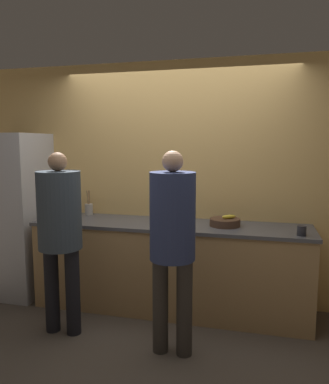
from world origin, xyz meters
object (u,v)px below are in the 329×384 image
object	(u,v)px
bottle_green	(174,215)
refrigerator	(18,215)
utensil_crock	(89,209)
person_center	(172,234)
fruit_bowl	(225,222)
cup_black	(302,231)
person_left	(60,225)

from	to	relation	value
bottle_green	refrigerator	bearing A→B (deg)	-177.58
utensil_crock	person_center	bearing A→B (deg)	-39.83
person_center	fruit_bowl	distance (m)	0.89
refrigerator	cup_black	size ratio (longest dim) A/B	21.01
person_left	person_center	bearing A→B (deg)	-4.74
refrigerator	person_center	world-z (taller)	refrigerator
person_center	fruit_bowl	bearing A→B (deg)	67.47
person_left	refrigerator	bearing A→B (deg)	143.01
person_left	bottle_green	size ratio (longest dim) A/B	8.92
bottle_green	cup_black	size ratio (longest dim) A/B	2.12
fruit_bowl	bottle_green	distance (m)	0.54
utensil_crock	cup_black	bearing A→B (deg)	-10.48
refrigerator	cup_black	distance (m)	3.04
refrigerator	bottle_green	distance (m)	1.81
refrigerator	person_left	bearing A→B (deg)	-36.99
utensil_crock	refrigerator	bearing A→B (deg)	-164.71
bottle_green	cup_black	bearing A→B (deg)	-12.87
refrigerator	fruit_bowl	distance (m)	2.34
bottle_green	person_left	bearing A→B (deg)	-137.27
fruit_bowl	utensil_crock	world-z (taller)	utensil_crock
fruit_bowl	bottle_green	world-z (taller)	bottle_green
fruit_bowl	utensil_crock	xyz separation A→B (m)	(-1.56, 0.20, 0.03)
person_left	person_center	size ratio (longest dim) A/B	0.99
person_center	cup_black	size ratio (longest dim) A/B	19.14
cup_black	refrigerator	bearing A→B (deg)	176.17
person_center	bottle_green	size ratio (longest dim) A/B	9.03
fruit_bowl	cup_black	bearing A→B (deg)	-17.69
refrigerator	utensil_crock	xyz separation A→B (m)	(0.78, 0.21, 0.07)
bottle_green	fruit_bowl	bearing A→B (deg)	-6.30
utensil_crock	bottle_green	xyz separation A→B (m)	(1.03, -0.14, 0.00)
person_left	utensil_crock	bearing A→B (deg)	100.33
bottle_green	utensil_crock	bearing A→B (deg)	172.40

